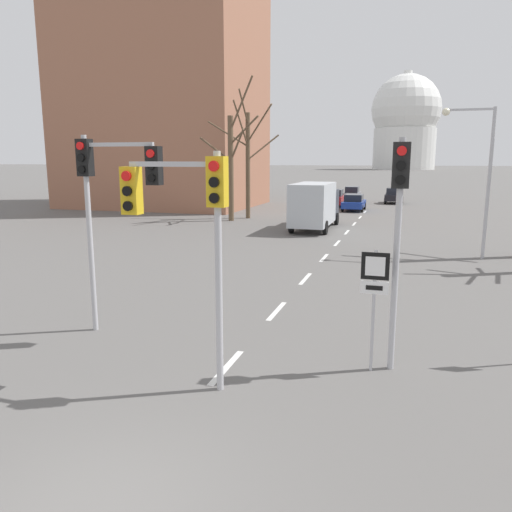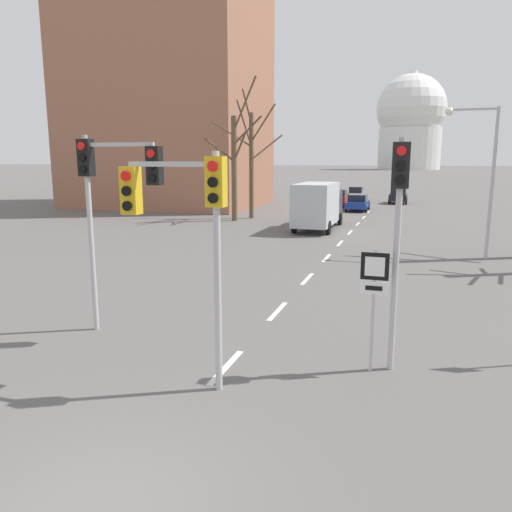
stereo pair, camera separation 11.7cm
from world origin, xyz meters
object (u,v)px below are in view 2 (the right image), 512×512
(sedan_near_right, at_px, (339,198))
(delivery_truck, at_px, (318,204))
(sedan_near_left, at_px, (358,202))
(traffic_signal_centre_tall, at_px, (185,211))
(traffic_signal_near_left, at_px, (110,185))
(street_lamp_right, at_px, (482,165))
(traffic_signal_near_right, at_px, (398,212))
(sedan_mid_centre, at_px, (356,193))
(sedan_far_left, at_px, (398,196))
(route_sign_post, at_px, (374,290))

(sedan_near_right, xyz_separation_m, delivery_truck, (1.05, -16.87, 0.84))
(sedan_near_left, bearing_deg, traffic_signal_centre_tall, -88.93)
(traffic_signal_near_left, xyz_separation_m, street_lamp_right, (10.50, 14.21, 0.40))
(traffic_signal_near_right, height_order, street_lamp_right, street_lamp_right)
(sedan_near_left, xyz_separation_m, sedan_mid_centre, (-1.54, 12.38, 0.01))
(sedan_near_right, bearing_deg, sedan_far_left, 45.81)
(traffic_signal_near_left, relative_size, delivery_truck, 0.74)
(traffic_signal_near_left, bearing_deg, delivery_truck, 86.36)
(traffic_signal_near_right, distance_m, sedan_far_left, 44.99)
(delivery_truck, bearing_deg, street_lamp_right, -40.68)
(sedan_near_right, distance_m, sedan_far_left, 7.93)
(street_lamp_right, bearing_deg, delivery_truck, 139.32)
(traffic_signal_near_right, height_order, traffic_signal_centre_tall, traffic_signal_near_right)
(route_sign_post, distance_m, street_lamp_right, 15.40)
(traffic_signal_near_left, height_order, delivery_truck, traffic_signal_near_left)
(sedan_near_left, relative_size, sedan_mid_centre, 1.07)
(sedan_far_left, bearing_deg, sedan_near_left, -109.76)
(route_sign_post, relative_size, sedan_mid_centre, 0.68)
(traffic_signal_near_right, xyz_separation_m, street_lamp_right, (3.22, 14.50, 0.86))
(sedan_near_right, bearing_deg, traffic_signal_near_right, -79.97)
(traffic_signal_near_left, relative_size, traffic_signal_centre_tall, 1.10)
(traffic_signal_centre_tall, bearing_deg, route_sign_post, 27.68)
(traffic_signal_near_right, relative_size, sedan_mid_centre, 1.27)
(sedan_near_left, bearing_deg, route_sign_post, -83.24)
(sedan_near_right, distance_m, sedan_mid_centre, 8.95)
(traffic_signal_near_right, height_order, sedan_mid_centre, traffic_signal_near_right)
(traffic_signal_near_right, distance_m, route_sign_post, 1.75)
(street_lamp_right, height_order, sedan_near_left, street_lamp_right)
(delivery_truck, bearing_deg, route_sign_post, -76.40)
(traffic_signal_near_right, height_order, traffic_signal_near_left, traffic_signal_near_left)
(street_lamp_right, xyz_separation_m, delivery_truck, (-9.10, 7.82, -2.73))
(sedan_far_left, bearing_deg, traffic_signal_near_right, -88.21)
(sedan_mid_centre, relative_size, sedan_far_left, 1.06)
(route_sign_post, bearing_deg, sedan_near_right, 99.37)
(route_sign_post, height_order, sedan_near_left, route_sign_post)
(traffic_signal_near_left, xyz_separation_m, sedan_near_left, (2.59, 35.44, -3.26))
(traffic_signal_near_left, bearing_deg, sedan_near_right, 89.48)
(sedan_near_left, height_order, sedan_near_right, sedan_near_right)
(traffic_signal_near_left, relative_size, sedan_near_right, 1.32)
(route_sign_post, distance_m, sedan_mid_centre, 48.72)
(traffic_signal_centre_tall, relative_size, route_sign_post, 1.75)
(sedan_near_left, relative_size, delivery_truck, 0.60)
(traffic_signal_centre_tall, bearing_deg, delivery_truck, 94.44)
(delivery_truck, bearing_deg, traffic_signal_near_right, -75.25)
(street_lamp_right, bearing_deg, traffic_signal_centre_tall, -113.42)
(street_lamp_right, bearing_deg, sedan_far_left, 98.65)
(sedan_near_right, bearing_deg, street_lamp_right, -67.66)
(sedan_mid_centre, distance_m, sedan_far_left, 5.81)
(street_lamp_right, relative_size, sedan_mid_centre, 1.73)
(traffic_signal_centre_tall, bearing_deg, sedan_near_right, 94.09)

